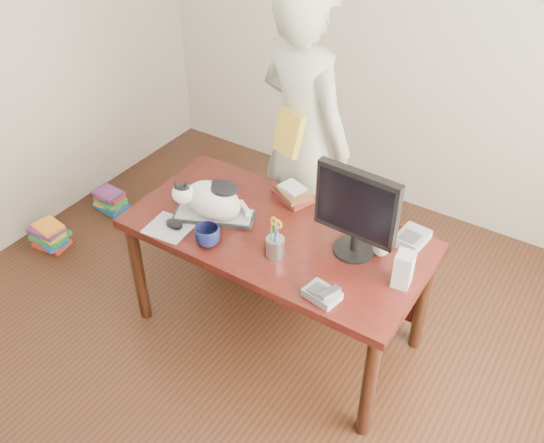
{
  "coord_description": "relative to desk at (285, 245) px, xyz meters",
  "views": [
    {
      "loc": [
        1.33,
        -1.5,
        2.74
      ],
      "look_at": [
        0.0,
        0.55,
        0.85
      ],
      "focal_mm": 40.0,
      "sensor_mm": 36.0,
      "label": 1
    }
  ],
  "objects": [
    {
      "name": "room",
      "position": [
        0.0,
        -0.68,
        0.75
      ],
      "size": [
        4.5,
        4.5,
        4.5
      ],
      "color": "black",
      "rests_on": "ground"
    },
    {
      "name": "desk",
      "position": [
        0.0,
        0.0,
        0.0
      ],
      "size": [
        1.6,
        0.8,
        0.75
      ],
      "color": "black",
      "rests_on": "ground"
    },
    {
      "name": "keyboard",
      "position": [
        -0.35,
        -0.16,
        0.16
      ],
      "size": [
        0.47,
        0.33,
        0.03
      ],
      "rotation": [
        0.0,
        0.0,
        0.43
      ],
      "color": "black",
      "rests_on": "desk"
    },
    {
      "name": "cat",
      "position": [
        -0.36,
        -0.17,
        0.27
      ],
      "size": [
        0.4,
        0.33,
        0.24
      ],
      "rotation": [
        0.0,
        0.0,
        0.43
      ],
      "color": "white",
      "rests_on": "keyboard"
    },
    {
      "name": "monitor",
      "position": [
        0.41,
        -0.02,
        0.42
      ],
      "size": [
        0.43,
        0.22,
        0.49
      ],
      "rotation": [
        0.0,
        0.0,
        -0.05
      ],
      "color": "black",
      "rests_on": "desk"
    },
    {
      "name": "pen_cup",
      "position": [
        0.09,
        -0.24,
        0.21
      ],
      "size": [
        0.11,
        0.11,
        0.24
      ],
      "rotation": [
        0.0,
        0.0,
        -0.24
      ],
      "color": "#98989D",
      "rests_on": "desk"
    },
    {
      "name": "mousepad",
      "position": [
        -0.5,
        -0.36,
        0.15
      ],
      "size": [
        0.25,
        0.23,
        0.01
      ],
      "rotation": [
        0.0,
        0.0,
        0.09
      ],
      "color": "#B0B4BC",
      "rests_on": "desk"
    },
    {
      "name": "mouse",
      "position": [
        -0.48,
        -0.34,
        0.17
      ],
      "size": [
        0.11,
        0.08,
        0.04
      ],
      "rotation": [
        0.0,
        0.0,
        0.09
      ],
      "color": "black",
      "rests_on": "mousepad"
    },
    {
      "name": "coffee_mug",
      "position": [
        -0.24,
        -0.36,
        0.2
      ],
      "size": [
        0.18,
        0.18,
        0.1
      ],
      "primitive_type": "imported",
      "rotation": [
        0.0,
        0.0,
        0.45
      ],
      "color": "black",
      "rests_on": "desk"
    },
    {
      "name": "phone",
      "position": [
        0.44,
        -0.38,
        0.17
      ],
      "size": [
        0.18,
        0.14,
        0.07
      ],
      "rotation": [
        0.0,
        0.0,
        -0.18
      ],
      "color": "slate",
      "rests_on": "desk"
    },
    {
      "name": "speaker",
      "position": [
        0.71,
        -0.09,
        0.24
      ],
      "size": [
        0.09,
        0.1,
        0.18
      ],
      "rotation": [
        0.0,
        0.0,
        0.13
      ],
      "color": "#AAAAAC",
      "rests_on": "desk"
    },
    {
      "name": "baseball",
      "position": [
        0.53,
        0.05,
        0.19
      ],
      "size": [
        0.08,
        0.08,
        0.08
      ],
      "rotation": [
        0.0,
        0.0,
        -0.11
      ],
      "color": "beige",
      "rests_on": "desk"
    },
    {
      "name": "book_stack",
      "position": [
        -0.08,
        0.22,
        0.18
      ],
      "size": [
        0.25,
        0.22,
        0.08
      ],
      "rotation": [
        0.0,
        0.0,
        -0.41
      ],
      "color": "#4C1914",
      "rests_on": "desk"
    },
    {
      "name": "calculator",
      "position": [
        0.63,
        0.23,
        0.17
      ],
      "size": [
        0.15,
        0.2,
        0.06
      ],
      "rotation": [
        0.0,
        0.0,
        -0.1
      ],
      "color": "slate",
      "rests_on": "desk"
    },
    {
      "name": "person",
      "position": [
        -0.22,
        0.56,
        0.34
      ],
      "size": [
        0.79,
        0.63,
        1.89
      ],
      "primitive_type": "imported",
      "rotation": [
        0.0,
        0.0,
        2.85
      ],
      "color": "silver",
      "rests_on": "ground"
    },
    {
      "name": "held_book",
      "position": [
        -0.22,
        0.39,
        0.45
      ],
      "size": [
        0.2,
        0.15,
        0.25
      ],
      "rotation": [
        0.0,
        0.0,
        -0.3
      ],
      "color": "gold",
      "rests_on": "person"
    },
    {
      "name": "book_pile_a",
      "position": [
        -1.75,
        -0.28,
        -0.51
      ],
      "size": [
        0.27,
        0.22,
        0.18
      ],
      "color": "red",
      "rests_on": "ground"
    },
    {
      "name": "book_pile_b",
      "position": [
        -1.72,
        0.27,
        -0.53
      ],
      "size": [
        0.26,
        0.2,
        0.15
      ],
      "color": "#185795",
      "rests_on": "ground"
    }
  ]
}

